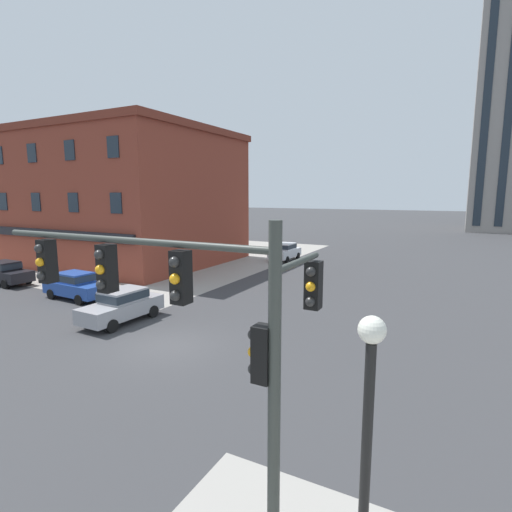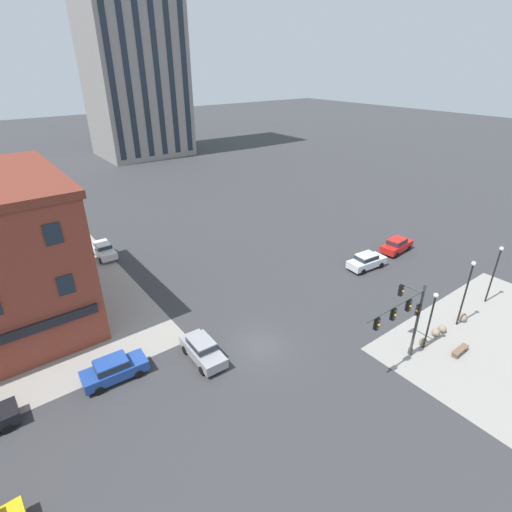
{
  "view_description": "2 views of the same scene",
  "coord_description": "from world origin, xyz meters",
  "px_view_note": "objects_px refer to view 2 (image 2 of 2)",
  "views": [
    {
      "loc": [
        10.91,
        -12.78,
        6.52
      ],
      "look_at": [
        1.47,
        5.31,
        3.32
      ],
      "focal_mm": 27.74,
      "sensor_mm": 36.0,
      "label": 1
    },
    {
      "loc": [
        -14.96,
        -19.07,
        20.11
      ],
      "look_at": [
        3.83,
        5.61,
        4.51
      ],
      "focal_mm": 27.41,
      "sensor_mm": 36.0,
      "label": 2
    }
  ],
  "objects_px": {
    "bollard_sphere_curb_b": "(436,332)",
    "bollard_sphere_curb_e": "(463,316)",
    "car_parked_curb": "(397,245)",
    "bench_near_signal": "(460,350)",
    "bollard_sphere_curb_a": "(423,342)",
    "car_cross_westbound": "(114,369)",
    "street_lamp_corner_near": "(431,314)",
    "car_main_southbound_near": "(202,349)",
    "bollard_sphere_curb_c": "(442,329)",
    "car_main_northbound_near": "(103,249)",
    "traffic_signal_main": "(406,314)",
    "street_lamp_mid_sidewalk": "(467,287)",
    "bollard_sphere_curb_d": "(462,318)",
    "car_main_northbound_far": "(367,261)",
    "street_lamp_corner_far": "(495,268)"
  },
  "relations": [
    {
      "from": "bollard_sphere_curb_e",
      "to": "traffic_signal_main",
      "type": "bearing_deg",
      "value": 177.6
    },
    {
      "from": "bollard_sphere_curb_a",
      "to": "bollard_sphere_curb_e",
      "type": "distance_m",
      "value": 5.8
    },
    {
      "from": "bollard_sphere_curb_a",
      "to": "bollard_sphere_curb_b",
      "type": "xyz_separation_m",
      "value": [
        1.86,
        0.05,
        0.0
      ]
    },
    {
      "from": "street_lamp_mid_sidewalk",
      "to": "car_main_southbound_near",
      "type": "distance_m",
      "value": 21.65
    },
    {
      "from": "bollard_sphere_curb_b",
      "to": "street_lamp_corner_far",
      "type": "distance_m",
      "value": 8.99
    },
    {
      "from": "bollard_sphere_curb_b",
      "to": "car_main_southbound_near",
      "type": "relative_size",
      "value": 0.15
    },
    {
      "from": "bollard_sphere_curb_a",
      "to": "car_parked_curb",
      "type": "bearing_deg",
      "value": 41.84
    },
    {
      "from": "bench_near_signal",
      "to": "street_lamp_corner_near",
      "type": "relative_size",
      "value": 0.36
    },
    {
      "from": "traffic_signal_main",
      "to": "car_main_southbound_near",
      "type": "height_order",
      "value": "traffic_signal_main"
    },
    {
      "from": "car_main_northbound_near",
      "to": "car_cross_westbound",
      "type": "height_order",
      "value": "same"
    },
    {
      "from": "bollard_sphere_curb_a",
      "to": "traffic_signal_main",
      "type": "bearing_deg",
      "value": 176.13
    },
    {
      "from": "bollard_sphere_curb_c",
      "to": "car_cross_westbound",
      "type": "height_order",
      "value": "car_cross_westbound"
    },
    {
      "from": "traffic_signal_main",
      "to": "bench_near_signal",
      "type": "distance_m",
      "value": 6.38
    },
    {
      "from": "bollard_sphere_curb_c",
      "to": "bench_near_signal",
      "type": "height_order",
      "value": "bollard_sphere_curb_c"
    },
    {
      "from": "bollard_sphere_curb_c",
      "to": "car_cross_westbound",
      "type": "relative_size",
      "value": 0.15
    },
    {
      "from": "car_main_northbound_near",
      "to": "car_main_southbound_near",
      "type": "bearing_deg",
      "value": -89.31
    },
    {
      "from": "street_lamp_corner_near",
      "to": "bollard_sphere_curb_c",
      "type": "bearing_deg",
      "value": 3.77
    },
    {
      "from": "bench_near_signal",
      "to": "car_main_northbound_far",
      "type": "distance_m",
      "value": 14.26
    },
    {
      "from": "traffic_signal_main",
      "to": "bench_near_signal",
      "type": "bearing_deg",
      "value": -29.21
    },
    {
      "from": "bollard_sphere_curb_e",
      "to": "car_cross_westbound",
      "type": "bearing_deg",
      "value": 156.86
    },
    {
      "from": "bollard_sphere_curb_a",
      "to": "car_cross_westbound",
      "type": "relative_size",
      "value": 0.15
    },
    {
      "from": "bollard_sphere_curb_a",
      "to": "street_lamp_corner_far",
      "type": "distance_m",
      "value": 10.75
    },
    {
      "from": "car_main_southbound_near",
      "to": "car_cross_westbound",
      "type": "distance_m",
      "value": 6.28
    },
    {
      "from": "bench_near_signal",
      "to": "car_cross_westbound",
      "type": "xyz_separation_m",
      "value": [
        -21.84,
        13.36,
        0.59
      ]
    },
    {
      "from": "bollard_sphere_curb_e",
      "to": "street_lamp_mid_sidewalk",
      "type": "distance_m",
      "value": 3.57
    },
    {
      "from": "bollard_sphere_curb_d",
      "to": "car_parked_curb",
      "type": "height_order",
      "value": "car_parked_curb"
    },
    {
      "from": "car_parked_curb",
      "to": "bench_near_signal",
      "type": "bearing_deg",
      "value": -129.91
    },
    {
      "from": "street_lamp_mid_sidewalk",
      "to": "bollard_sphere_curb_e",
      "type": "bearing_deg",
      "value": 3.21
    },
    {
      "from": "traffic_signal_main",
      "to": "car_main_northbound_near",
      "type": "height_order",
      "value": "traffic_signal_main"
    },
    {
      "from": "bench_near_signal",
      "to": "street_lamp_corner_far",
      "type": "xyz_separation_m",
      "value": [
        8.97,
        2.25,
        3.2
      ]
    },
    {
      "from": "bollard_sphere_curb_b",
      "to": "car_main_northbound_near",
      "type": "height_order",
      "value": "car_main_northbound_near"
    },
    {
      "from": "bollard_sphere_curb_e",
      "to": "car_main_southbound_near",
      "type": "distance_m",
      "value": 22.41
    },
    {
      "from": "street_lamp_corner_far",
      "to": "car_main_northbound_far",
      "type": "height_order",
      "value": "street_lamp_corner_far"
    },
    {
      "from": "traffic_signal_main",
      "to": "bollard_sphere_curb_d",
      "type": "distance_m",
      "value": 9.52
    },
    {
      "from": "bollard_sphere_curb_b",
      "to": "car_parked_curb",
      "type": "relative_size",
      "value": 0.14
    },
    {
      "from": "street_lamp_mid_sidewalk",
      "to": "car_parked_curb",
      "type": "height_order",
      "value": "street_lamp_mid_sidewalk"
    },
    {
      "from": "street_lamp_corner_near",
      "to": "car_parked_curb",
      "type": "relative_size",
      "value": 1.11
    },
    {
      "from": "bollard_sphere_curb_e",
      "to": "car_cross_westbound",
      "type": "xyz_separation_m",
      "value": [
        -26.34,
        11.26,
        0.59
      ]
    },
    {
      "from": "car_main_southbound_near",
      "to": "car_parked_curb",
      "type": "distance_m",
      "value": 27.38
    },
    {
      "from": "bollard_sphere_curb_a",
      "to": "street_lamp_corner_near",
      "type": "height_order",
      "value": "street_lamp_corner_near"
    },
    {
      "from": "bollard_sphere_curb_a",
      "to": "bollard_sphere_curb_d",
      "type": "distance_m",
      "value": 5.55
    },
    {
      "from": "street_lamp_mid_sidewalk",
      "to": "street_lamp_corner_near",
      "type": "bearing_deg",
      "value": 179.84
    },
    {
      "from": "car_main_southbound_near",
      "to": "car_main_northbound_near",
      "type": "bearing_deg",
      "value": 90.69
    },
    {
      "from": "bollard_sphere_curb_a",
      "to": "car_main_southbound_near",
      "type": "bearing_deg",
      "value": 147.84
    },
    {
      "from": "bench_near_signal",
      "to": "car_cross_westbound",
      "type": "bearing_deg",
      "value": 148.54
    },
    {
      "from": "bollard_sphere_curb_e",
      "to": "car_main_southbound_near",
      "type": "relative_size",
      "value": 0.15
    },
    {
      "from": "bollard_sphere_curb_b",
      "to": "bollard_sphere_curb_e",
      "type": "distance_m",
      "value": 3.94
    },
    {
      "from": "bollard_sphere_curb_b",
      "to": "car_main_northbound_far",
      "type": "height_order",
      "value": "car_main_northbound_far"
    },
    {
      "from": "car_main_northbound_far",
      "to": "car_main_southbound_near",
      "type": "height_order",
      "value": "same"
    },
    {
      "from": "bollard_sphere_curb_b",
      "to": "car_main_northbound_near",
      "type": "distance_m",
      "value": 35.03
    }
  ]
}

